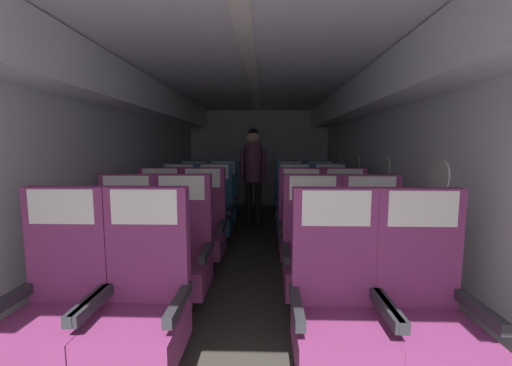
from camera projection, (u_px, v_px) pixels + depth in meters
The scene contains 23 objects.
ground at pixel (253, 261), 3.83m from camera, with size 3.31×7.35×0.02m, color #3D3833.
fuselage_shell at pixel (254, 127), 3.89m from camera, with size 3.19×7.00×2.18m.
seat_a_left_window at pixel (58, 305), 1.80m from camera, with size 0.50×0.50×1.12m.
seat_a_left_aisle at pixel (142, 306), 1.79m from camera, with size 0.50×0.50×1.12m.
seat_a_right_aisle at pixel (425, 311), 1.74m from camera, with size 0.50×0.50×1.12m.
seat_a_right_window at pixel (337, 309), 1.75m from camera, with size 0.50×0.50×1.12m.
seat_b_left_window at pixel (125, 255), 2.63m from camera, with size 0.50×0.50×1.12m.
seat_b_left_aisle at pixel (181, 255), 2.63m from camera, with size 0.50×0.50×1.12m.
seat_b_right_aisle at pixel (373, 257), 2.57m from camera, with size 0.50×0.50×1.12m.
seat_b_right_window at pixel (313, 256), 2.61m from camera, with size 0.50×0.50×1.12m.
seat_c_left_window at pixel (159, 229), 3.47m from camera, with size 0.50×0.50×1.12m.
seat_c_left_aisle at pixel (202, 229), 3.45m from camera, with size 0.50×0.50×1.12m.
seat_c_right_aisle at pixel (345, 230), 3.41m from camera, with size 0.50×0.50×1.12m.
seat_c_right_window at pixel (301, 230), 3.42m from camera, with size 0.50×0.50×1.12m.
seat_d_left_window at pixel (178, 213), 4.30m from camera, with size 0.50×0.50×1.12m.
seat_d_left_aisle at pixel (214, 213), 4.30m from camera, with size 0.50×0.50×1.12m.
seat_d_right_aisle at pixel (331, 213), 4.26m from camera, with size 0.50×0.50×1.12m.
seat_d_right_window at pixel (295, 213), 4.28m from camera, with size 0.50×0.50×1.12m.
seat_e_left_window at pixel (194, 202), 5.14m from camera, with size 0.50×0.50×1.12m.
seat_e_left_aisle at pixel (222, 202), 5.12m from camera, with size 0.50×0.50×1.12m.
seat_e_right_aisle at pixel (320, 202), 5.08m from camera, with size 0.50×0.50×1.12m.
seat_e_right_window at pixel (290, 202), 5.11m from camera, with size 0.50×0.50×1.12m.
flight_attendant at pixel (253, 167), 5.25m from camera, with size 0.43×0.28×1.63m.
Camera 1 is at (0.15, -0.23, 1.35)m, focal length 22.57 mm.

